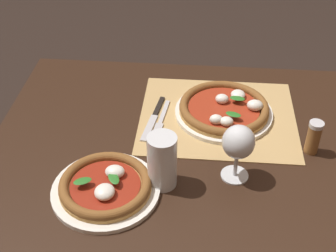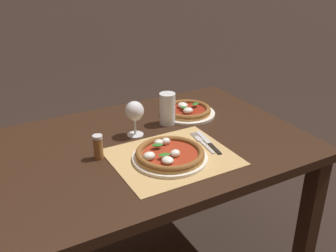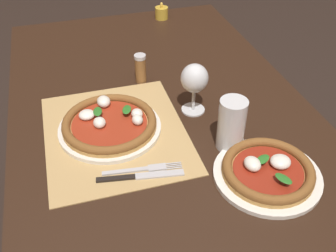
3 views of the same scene
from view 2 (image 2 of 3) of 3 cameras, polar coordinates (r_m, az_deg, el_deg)
The scene contains 9 objects.
dining_table at distance 1.65m, azimuth -5.02°, elevation -6.00°, with size 1.44×0.89×0.74m.
paper_placemat at distance 1.51m, azimuth 0.63°, elevation -4.52°, with size 0.45×0.38×0.00m, color tan.
pizza_near at distance 1.49m, azimuth 0.22°, elevation -4.17°, with size 0.29×0.29×0.05m.
pizza_far at distance 1.88m, azimuth 2.82°, elevation 2.21°, with size 0.26×0.26×0.05m.
wine_glass at distance 1.65m, azimuth -4.88°, elevation 1.95°, with size 0.08×0.08×0.16m.
pint_glass at distance 1.77m, azimuth -0.09°, elevation 2.44°, with size 0.07×0.07×0.15m.
fork at distance 1.62m, azimuth 4.98°, elevation -2.38°, with size 0.04×0.20×0.00m.
knife at distance 1.62m, azimuth 5.86°, elevation -2.36°, with size 0.05×0.22×0.01m.
pepper_shaker at distance 1.51m, azimuth -10.10°, elevation -2.99°, with size 0.04×0.04×0.10m.
Camera 2 is at (-0.56, -1.30, 1.49)m, focal length 42.00 mm.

